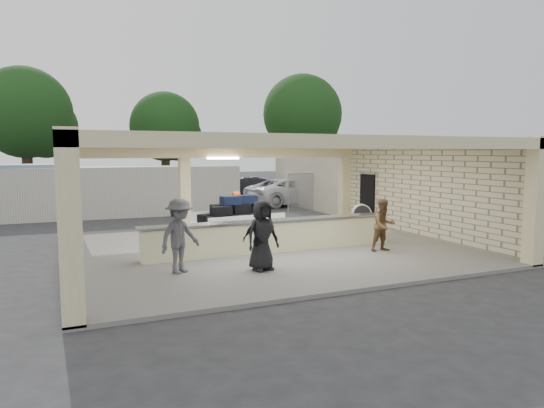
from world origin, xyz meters
name	(u,v)px	position (x,y,z in m)	size (l,w,h in m)	color
ground	(268,251)	(0.00, 0.00, 0.00)	(120.00, 120.00, 0.00)	#28292B
pavilion	(266,207)	(0.21, 0.66, 1.35)	(12.01, 10.00, 3.55)	slate
baggage_counter	(274,236)	(0.00, -0.50, 0.59)	(8.20, 0.58, 0.98)	beige
luggage_cart	(236,218)	(-0.66, 1.18, 0.95)	(2.90, 1.99, 1.59)	white
drum_fan	(362,214)	(5.50, 2.95, 0.57)	(0.83, 0.56, 0.88)	white
baggage_handler	(235,217)	(-0.58, 1.45, 0.96)	(0.63, 0.34, 1.72)	#DC490B
passenger_a	(384,225)	(3.08, -1.82, 0.90)	(0.78, 0.34, 1.61)	brown
passenger_b	(260,240)	(-1.29, -2.54, 0.89)	(0.93, 0.34, 1.59)	black
passenger_c	(180,236)	(-3.24, -2.00, 1.04)	(1.21, 0.43, 1.88)	#4B4B50
passenger_d	(262,235)	(-1.24, -2.55, 1.00)	(0.88, 0.36, 1.81)	black
car_white_a	(292,192)	(6.71, 12.06, 0.79)	(2.62, 5.52, 1.58)	white
car_white_b	(360,190)	(12.29, 13.22, 0.66)	(1.55, 4.16, 1.31)	white
car_dark	(260,190)	(5.50, 14.09, 0.80)	(1.69, 4.80, 1.60)	black
container_white	(125,191)	(-3.02, 10.86, 1.21)	(11.16, 2.23, 2.42)	beige
fence	(382,188)	(11.00, 9.00, 1.05)	(12.06, 0.06, 2.03)	gray
tree_left	(30,117)	(-7.68, 24.16, 5.59)	(6.60, 6.30, 9.00)	#382619
tree_mid	(168,130)	(2.32, 26.16, 4.96)	(6.00, 5.60, 8.00)	#382619
tree_right	(305,118)	(14.32, 25.16, 6.21)	(7.20, 7.00, 10.00)	#382619
adjacent_building	(351,179)	(9.50, 10.00, 1.60)	(6.00, 8.00, 3.20)	beige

